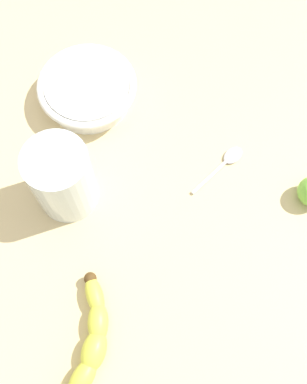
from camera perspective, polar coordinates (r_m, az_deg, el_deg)
name	(u,v)px	position (r cm, az deg, el deg)	size (l,w,h in cm)	color
wooden_tabletop	(123,219)	(73.20, -3.78, -3.27)	(120.00, 120.00, 3.00)	#D6BF89
banana	(87,349)	(66.76, -8.10, -18.47)	(10.60, 18.87, 3.33)	#DCE045
smoothie_glass	(62,179)	(68.36, -11.07, 1.54)	(9.22, 9.22, 12.77)	silver
ceramic_bowl	(88,90)	(79.45, -8.04, 12.30)	(16.35, 16.35, 4.55)	white
teaspoon	(230,158)	(75.96, 9.34, 4.13)	(2.92, 11.29, 0.80)	silver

